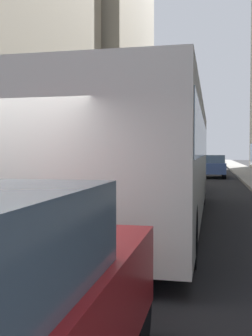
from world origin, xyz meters
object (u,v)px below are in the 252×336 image
at_px(car_yellow_taxi, 120,169).
at_px(box_truck, 169,154).
at_px(car_white_van, 162,161).
at_px(car_silver_sedan, 180,173).
at_px(transit_bus, 154,154).
at_px(car_blue_hatchback, 213,166).

height_order(car_yellow_taxi, box_truck, box_truck).
bearing_deg(car_white_van, car_silver_sedan, -81.16).
distance_m(transit_bus, car_yellow_taxi, 14.11).
xyz_separation_m(transit_bus, car_white_van, (-4.00, 34.66, -0.96)).
distance_m(car_silver_sedan, box_truck, 18.34).
xyz_separation_m(car_white_van, box_truck, (1.60, -7.54, 0.84)).
bearing_deg(transit_bus, car_white_van, 96.58).
relative_size(car_yellow_taxi, box_truck, 0.55).
bearing_deg(car_white_van, car_blue_hatchback, -70.47).
bearing_deg(car_yellow_taxi, box_truck, 83.30).
distance_m(car_silver_sedan, car_blue_hatchback, 10.05).
distance_m(car_white_van, car_yellow_taxi, 21.17).
height_order(car_blue_hatchback, car_yellow_taxi, same).
distance_m(transit_bus, car_silver_sedan, 9.01).
relative_size(transit_bus, box_truck, 1.54).
relative_size(car_silver_sedan, car_blue_hatchback, 1.06).
relative_size(car_blue_hatchback, car_yellow_taxi, 0.98).
bearing_deg(car_blue_hatchback, box_truck, 115.87).
bearing_deg(car_blue_hatchback, car_yellow_taxi, -136.15).
relative_size(transit_bus, car_yellow_taxi, 2.82).
height_order(transit_bus, box_truck, same).
xyz_separation_m(car_blue_hatchback, car_yellow_taxi, (-5.60, -5.38, 0.00)).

